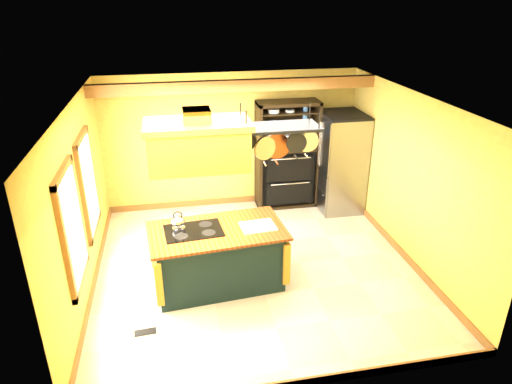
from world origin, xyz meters
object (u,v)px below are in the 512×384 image
object	(u,v)px
pot_rack	(279,134)
hutch	(286,165)
range_hood	(198,143)
kitchen_island	(218,256)
refrigerator	(339,164)

from	to	relation	value
pot_rack	hutch	bearing A→B (deg)	72.75
range_hood	pot_rack	bearing A→B (deg)	0.65
kitchen_island	pot_rack	size ratio (longest dim) A/B	1.75
kitchen_island	refrigerator	bearing A→B (deg)	34.32
refrigerator	hutch	xyz separation A→B (m)	(-1.00, 0.37, -0.09)
kitchen_island	hutch	bearing A→B (deg)	51.53
hutch	range_hood	bearing A→B (deg)	-126.39
refrigerator	hutch	bearing A→B (deg)	159.84
kitchen_island	pot_rack	world-z (taller)	pot_rack
pot_rack	hutch	distance (m)	3.05
pot_rack	hutch	xyz separation A→B (m)	(0.80, 2.57, -1.45)
range_hood	refrigerator	distance (m)	3.88
kitchen_island	refrigerator	distance (m)	3.52
kitchen_island	pot_rack	bearing A→B (deg)	-4.27
kitchen_island	range_hood	bearing A→B (deg)	175.13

